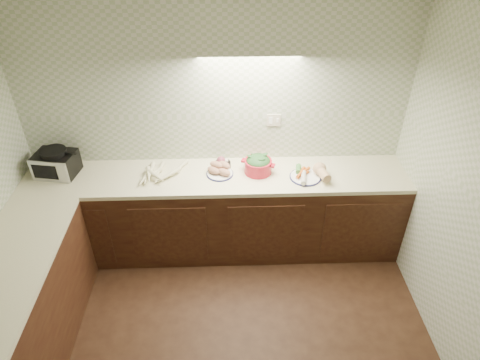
{
  "coord_description": "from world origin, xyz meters",
  "views": [
    {
      "loc": [
        0.11,
        -1.79,
        3.19
      ],
      "look_at": [
        0.21,
        1.25,
        1.02
      ],
      "focal_mm": 32.0,
      "sensor_mm": 36.0,
      "label": 1
    }
  ],
  "objects_px": {
    "dutch_oven": "(258,164)",
    "toaster_oven": "(56,163)",
    "veg_plate": "(312,172)",
    "sweet_potato_plate": "(220,170)",
    "parsnip_pile": "(161,170)",
    "onion_bowl": "(222,163)"
  },
  "relations": [
    {
      "from": "veg_plate",
      "to": "onion_bowl",
      "type": "bearing_deg",
      "value": 167.53
    },
    {
      "from": "toaster_oven",
      "to": "onion_bowl",
      "type": "bearing_deg",
      "value": 11.96
    },
    {
      "from": "parsnip_pile",
      "to": "veg_plate",
      "type": "height_order",
      "value": "veg_plate"
    },
    {
      "from": "onion_bowl",
      "to": "veg_plate",
      "type": "bearing_deg",
      "value": -12.47
    },
    {
      "from": "sweet_potato_plate",
      "to": "dutch_oven",
      "type": "height_order",
      "value": "dutch_oven"
    },
    {
      "from": "toaster_oven",
      "to": "parsnip_pile",
      "type": "distance_m",
      "value": 0.97
    },
    {
      "from": "parsnip_pile",
      "to": "veg_plate",
      "type": "relative_size",
      "value": 1.28
    },
    {
      "from": "sweet_potato_plate",
      "to": "onion_bowl",
      "type": "relative_size",
      "value": 1.7
    },
    {
      "from": "onion_bowl",
      "to": "sweet_potato_plate",
      "type": "bearing_deg",
      "value": -102.09
    },
    {
      "from": "dutch_oven",
      "to": "toaster_oven",
      "type": "bearing_deg",
      "value": -160.59
    },
    {
      "from": "parsnip_pile",
      "to": "dutch_oven",
      "type": "bearing_deg",
      "value": -0.46
    },
    {
      "from": "dutch_oven",
      "to": "veg_plate",
      "type": "distance_m",
      "value": 0.5
    },
    {
      "from": "veg_plate",
      "to": "toaster_oven",
      "type": "bearing_deg",
      "value": 176.93
    },
    {
      "from": "toaster_oven",
      "to": "onion_bowl",
      "type": "relative_size",
      "value": 2.63
    },
    {
      "from": "dutch_oven",
      "to": "parsnip_pile",
      "type": "bearing_deg",
      "value": -159.89
    },
    {
      "from": "sweet_potato_plate",
      "to": "dutch_oven",
      "type": "bearing_deg",
      "value": 2.88
    },
    {
      "from": "sweet_potato_plate",
      "to": "parsnip_pile",
      "type": "bearing_deg",
      "value": 177.38
    },
    {
      "from": "onion_bowl",
      "to": "veg_plate",
      "type": "relative_size",
      "value": 0.43
    },
    {
      "from": "sweet_potato_plate",
      "to": "veg_plate",
      "type": "height_order",
      "value": "veg_plate"
    },
    {
      "from": "parsnip_pile",
      "to": "dutch_oven",
      "type": "relative_size",
      "value": 1.35
    },
    {
      "from": "parsnip_pile",
      "to": "veg_plate",
      "type": "xyz_separation_m",
      "value": [
        1.41,
        -0.1,
        0.01
      ]
    },
    {
      "from": "dutch_oven",
      "to": "veg_plate",
      "type": "relative_size",
      "value": 0.94
    }
  ]
}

